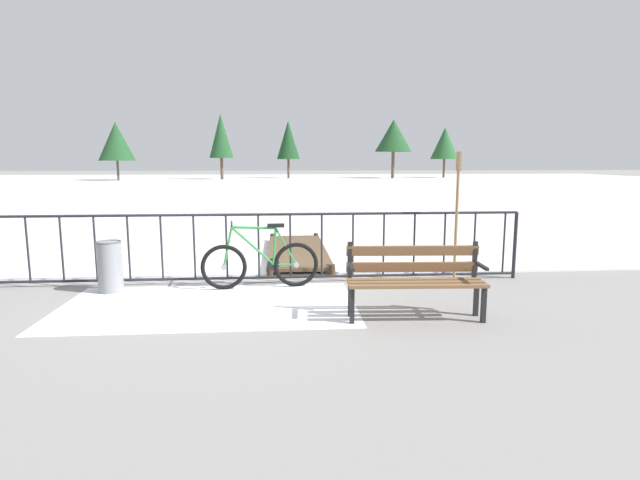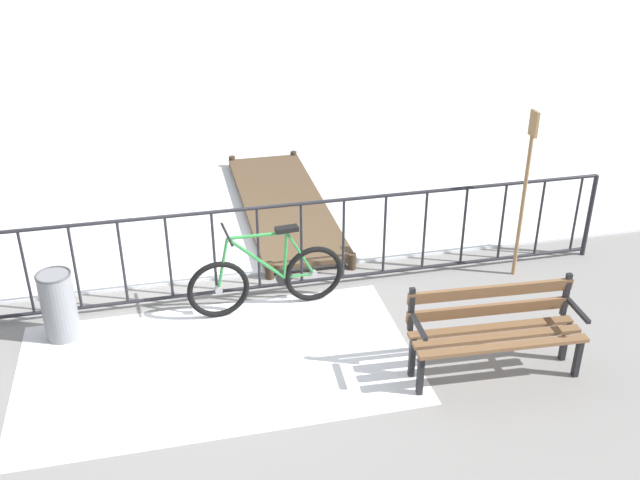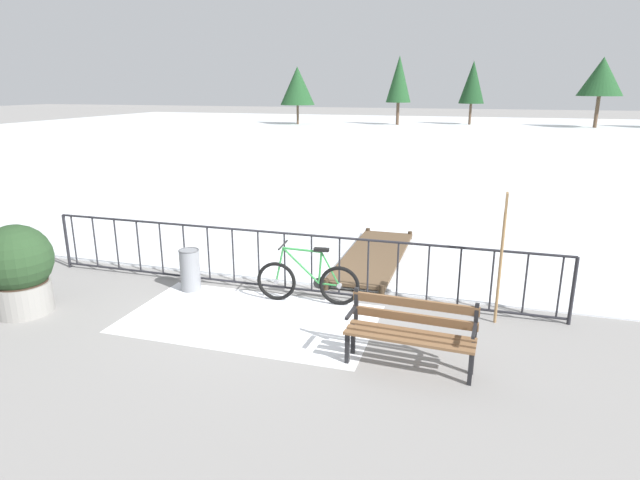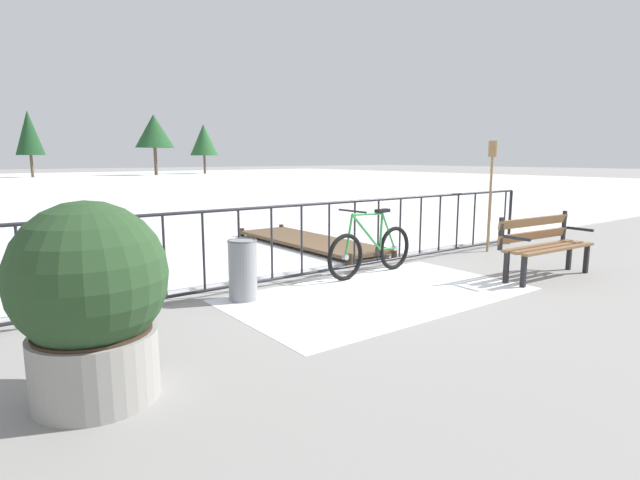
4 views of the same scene
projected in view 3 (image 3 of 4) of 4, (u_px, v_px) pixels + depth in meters
ground_plane at (285, 292)px, 9.18m from camera, size 160.00×160.00×0.00m
frozen_pond at (435, 139)px, 35.28m from camera, size 80.00×56.00×0.03m
snow_patch at (250, 319)px, 8.11m from camera, size 3.77×2.12×0.01m
railing_fence at (285, 261)px, 9.02m from camera, size 9.06×0.06×1.07m
bicycle_near_railing at (308, 281)px, 8.63m from camera, size 1.71×0.52×0.97m
park_bench at (411, 328)px, 6.64m from camera, size 1.62×0.57×0.89m
planter_with_shrub at (18, 268)px, 8.16m from camera, size 1.05×1.05×1.41m
trash_bin at (190, 270)px, 9.17m from camera, size 0.35×0.35×0.73m
oar_upright at (502, 250)px, 7.67m from camera, size 0.04×0.16×1.98m
wooden_dock at (374, 256)px, 10.74m from camera, size 1.10×3.65×0.20m
tree_far_west at (297, 86)px, 48.08m from camera, size 3.13×3.13×5.11m
tree_west_mid at (602, 77)px, 43.77m from camera, size 3.58×3.58×5.71m
tree_centre at (399, 79)px, 47.23m from camera, size 2.22×2.22×6.03m
tree_east_mid at (473, 82)px, 47.68m from camera, size 2.26×2.26×5.60m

